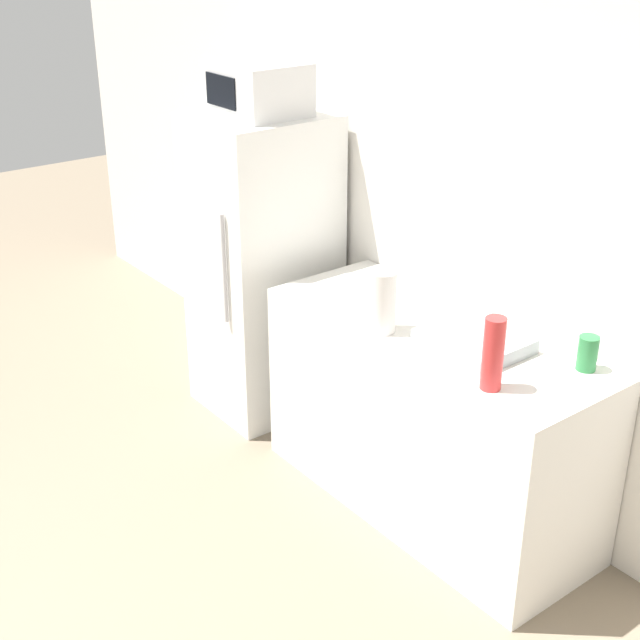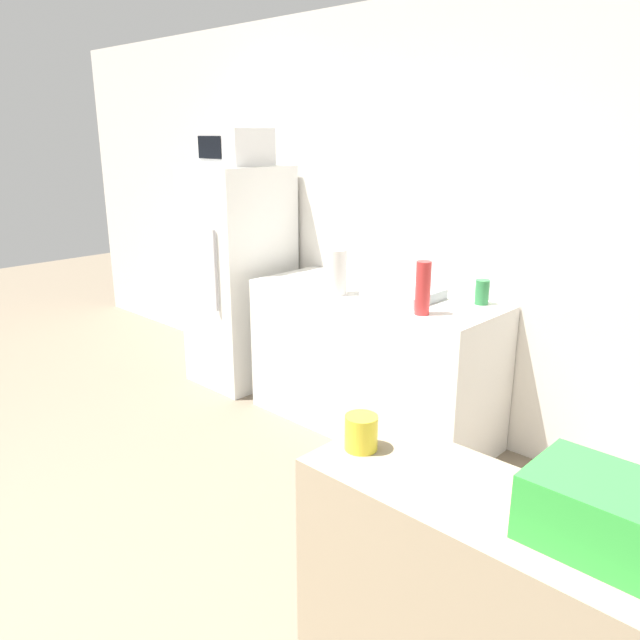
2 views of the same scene
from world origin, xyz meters
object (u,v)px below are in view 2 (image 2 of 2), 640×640
refrigerator (240,277)px  paper_towel_roll (337,272)px  bottle_tall (423,288)px  bottle_short (482,292)px  jar (361,432)px  basket (598,511)px  microwave (235,147)px

refrigerator → paper_towel_roll: (1.11, -0.16, 0.23)m
paper_towel_roll → bottle_tall: bearing=-0.7°
bottle_short → paper_towel_roll: 0.85m
paper_towel_roll → jar: bearing=-46.4°
refrigerator → basket: 3.72m
paper_towel_roll → refrigerator: bearing=172.0°
bottle_short → paper_towel_roll: size_ratio=0.52×
refrigerator → bottle_short: (1.86, 0.24, 0.16)m
bottle_tall → paper_towel_roll: (-0.62, 0.01, -0.01)m
microwave → bottle_tall: (1.74, -0.16, -0.69)m
bottle_tall → jar: 1.92m
refrigerator → basket: (3.24, -1.80, 0.37)m
basket → jar: 0.54m
bottle_tall → jar: bearing=-59.8°
basket → paper_towel_roll: size_ratio=0.90×
microwave → basket: size_ratio=1.87×
refrigerator → bottle_tall: size_ratio=5.57×
refrigerator → basket: refrigerator is taller
refrigerator → microwave: bearing=-107.8°
refrigerator → basket: bearing=-29.0°
jar → bottle_short: bearing=112.1°
bottle_short → basket: bearing=-55.9°
refrigerator → bottle_tall: (1.74, -0.16, 0.24)m
microwave → bottle_short: size_ratio=3.25×
refrigerator → bottle_tall: refrigerator is taller
bottle_short → bottle_tall: bearing=-107.2°
bottle_tall → refrigerator: bearing=174.6°
refrigerator → paper_towel_roll: refrigerator is taller
bottle_short → refrigerator: bearing=-172.6°
microwave → jar: bearing=-34.0°
jar → bottle_tall: bearing=120.2°
bottle_short → basket: (1.38, -2.04, 0.20)m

